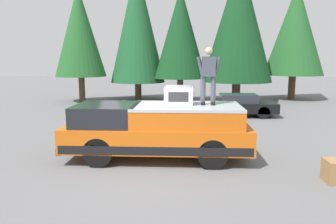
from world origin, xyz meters
TOP-DOWN VIEW (x-y plane):
  - ground_plane at (0.00, 0.00)m, footprint 90.00×90.00m
  - pickup_truck at (0.47, -0.42)m, footprint 2.01×5.54m
  - compressor_unit at (0.61, -1.05)m, footprint 0.65×0.84m
  - person_on_truck_bed at (0.59, -1.92)m, footprint 0.29×0.72m
  - parked_car_black at (7.93, -3.98)m, footprint 1.64×4.10m
  - conifer_far_left at (15.38, -9.23)m, footprint 4.23×4.23m
  - conifer_left at (13.50, -4.82)m, footprint 4.74×4.74m
  - conifer_center_left at (13.58, -0.92)m, footprint 3.60×3.60m
  - conifer_center_right at (14.80, 2.22)m, footprint 3.97×3.97m
  - conifer_right at (13.16, 5.96)m, footprint 3.47×3.47m

SIDE VIEW (x-z plane):
  - ground_plane at x=0.00m, z-range 0.00..0.00m
  - parked_car_black at x=7.93m, z-range 0.00..1.16m
  - pickup_truck at x=0.47m, z-range 0.05..1.70m
  - compressor_unit at x=0.61m, z-range 1.65..2.21m
  - person_on_truck_bed at x=0.59m, z-range 1.71..3.40m
  - conifer_center_left at x=13.58m, z-range 0.81..8.61m
  - conifer_right at x=13.16m, z-range 0.88..8.72m
  - conifer_far_left at x=15.38m, z-range 0.88..9.21m
  - conifer_center_right at x=14.80m, z-range 0.63..10.36m
  - conifer_left at x=13.50m, z-range 0.70..10.33m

